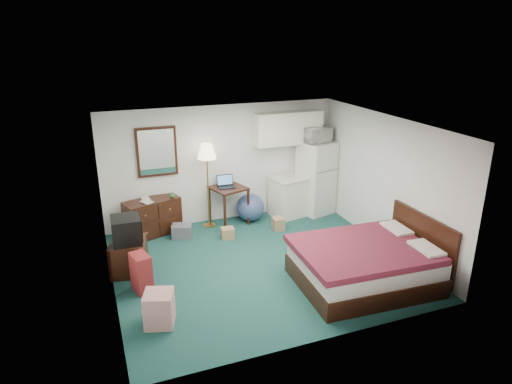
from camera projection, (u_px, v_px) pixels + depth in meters
name	position (u px, v px, depth m)	size (l,w,h in m)	color
floor	(260.00, 264.00, 8.11)	(5.00, 4.50, 0.01)	#1D4441
ceiling	(261.00, 125.00, 7.27)	(5.00, 4.50, 0.01)	white
walls	(261.00, 199.00, 7.69)	(5.01, 4.51, 2.50)	white
mirror	(157.00, 152.00, 9.06)	(0.80, 0.06, 1.00)	white
upper_cabinets	(288.00, 128.00, 9.77)	(1.50, 0.35, 0.70)	white
headboard	(422.00, 242.00, 7.70)	(0.06, 1.56, 1.00)	black
dresser	(153.00, 217.00, 9.21)	(1.09, 0.49, 0.74)	black
floor_lamp	(208.00, 186.00, 9.42)	(0.39, 0.39, 1.78)	gold
desk	(229.00, 206.00, 9.69)	(0.65, 0.65, 0.83)	black
exercise_ball	(250.00, 207.00, 9.89)	(0.60, 0.60, 0.60)	#3B4D83
kitchen_counter	(290.00, 197.00, 10.14)	(0.78, 0.59, 0.85)	white
fridge	(316.00, 178.00, 10.19)	(0.67, 0.67, 1.63)	white
bed	(364.00, 265.00, 7.39)	(2.11, 1.64, 0.67)	#430E21
tv_stand	(129.00, 257.00, 7.77)	(0.58, 0.63, 0.58)	black
suitcase	(141.00, 273.00, 7.20)	(0.24, 0.39, 0.63)	maroon
retail_box	(159.00, 309.00, 6.39)	(0.40, 0.40, 0.50)	silver
file_bin	(182.00, 231.00, 9.13)	(0.38, 0.29, 0.27)	slate
cardboard_box_a	(228.00, 233.00, 9.10)	(0.25, 0.22, 0.22)	#A17E51
cardboard_box_b	(278.00, 224.00, 9.48)	(0.22, 0.26, 0.26)	#A17E51
laptop	(226.00, 182.00, 9.49)	(0.35, 0.28, 0.24)	black
crt_tv	(126.00, 230.00, 7.59)	(0.48, 0.52, 0.44)	black
microwave	(317.00, 133.00, 9.84)	(0.59, 0.33, 0.40)	white
book_a	(143.00, 198.00, 8.85)	(0.18, 0.02, 0.24)	#A17E51
book_b	(141.00, 195.00, 9.05)	(0.16, 0.02, 0.22)	#A17E51
mug	(172.00, 195.00, 9.19)	(0.11, 0.09, 0.11)	#417F3D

